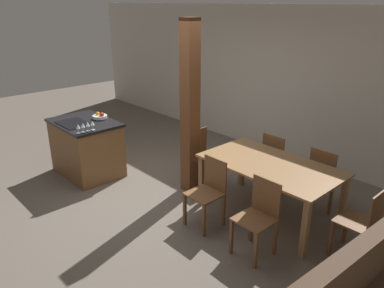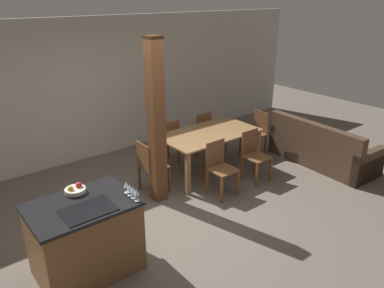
{
  "view_description": "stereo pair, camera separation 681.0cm",
  "coord_description": "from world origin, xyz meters",
  "px_view_note": "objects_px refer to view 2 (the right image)",
  "views": [
    {
      "loc": [
        4.05,
        -2.96,
        2.75
      ],
      "look_at": [
        0.6,
        0.2,
        0.95
      ],
      "focal_mm": 35.0,
      "sensor_mm": 36.0,
      "label": 1
    },
    {
      "loc": [
        -2.69,
        -3.91,
        3.09
      ],
      "look_at": [
        0.6,
        0.2,
        0.95
      ],
      "focal_mm": 35.0,
      "sensor_mm": 36.0,
      "label": 2
    }
  ],
  "objects_px": {
    "wine_glass_end": "(126,185)",
    "dining_chair_far_left": "(167,141)",
    "couch": "(321,150)",
    "kitchen_island": "(85,238)",
    "wine_glass_far": "(130,187)",
    "dining_chair_far_right": "(200,132)",
    "dining_table": "(209,137)",
    "timber_post": "(156,124)",
    "wine_glass_near": "(137,193)",
    "dining_chair_near_left": "(220,167)",
    "dining_chair_head_end": "(150,166)",
    "dining_chair_near_right": "(254,154)",
    "wine_glass_middle": "(133,190)",
    "fruit_bowl": "(75,190)",
    "dining_chair_foot_end": "(256,132)"
  },
  "relations": [
    {
      "from": "wine_glass_end",
      "to": "dining_chair_foot_end",
      "type": "relative_size",
      "value": 0.16
    },
    {
      "from": "wine_glass_near",
      "to": "dining_chair_near_left",
      "type": "relative_size",
      "value": 0.16
    },
    {
      "from": "wine_glass_end",
      "to": "dining_chair_far_left",
      "type": "relative_size",
      "value": 0.16
    },
    {
      "from": "dining_chair_far_right",
      "to": "dining_chair_head_end",
      "type": "distance_m",
      "value": 1.82
    },
    {
      "from": "wine_glass_end",
      "to": "dining_chair_head_end",
      "type": "height_order",
      "value": "wine_glass_end"
    },
    {
      "from": "dining_chair_near_left",
      "to": "dining_chair_head_end",
      "type": "xyz_separation_m",
      "value": [
        -0.86,
        0.73,
        0.0
      ]
    },
    {
      "from": "dining_chair_head_end",
      "to": "couch",
      "type": "bearing_deg",
      "value": -108.97
    },
    {
      "from": "kitchen_island",
      "to": "wine_glass_near",
      "type": "height_order",
      "value": "wine_glass_near"
    },
    {
      "from": "wine_glass_far",
      "to": "timber_post",
      "type": "relative_size",
      "value": 0.06
    },
    {
      "from": "wine_glass_end",
      "to": "dining_chair_far_left",
      "type": "height_order",
      "value": "wine_glass_end"
    },
    {
      "from": "timber_post",
      "to": "wine_glass_middle",
      "type": "bearing_deg",
      "value": -133.35
    },
    {
      "from": "wine_glass_end",
      "to": "wine_glass_near",
      "type": "bearing_deg",
      "value": -90.0
    },
    {
      "from": "wine_glass_far",
      "to": "dining_chair_far_right",
      "type": "bearing_deg",
      "value": 36.71
    },
    {
      "from": "wine_glass_middle",
      "to": "dining_chair_near_right",
      "type": "distance_m",
      "value": 2.89
    },
    {
      "from": "wine_glass_far",
      "to": "dining_chair_near_right",
      "type": "height_order",
      "value": "wine_glass_far"
    },
    {
      "from": "wine_glass_far",
      "to": "dining_chair_head_end",
      "type": "relative_size",
      "value": 0.16
    },
    {
      "from": "dining_chair_far_left",
      "to": "dining_chair_far_right",
      "type": "relative_size",
      "value": 1.0
    },
    {
      "from": "wine_glass_middle",
      "to": "dining_chair_far_right",
      "type": "bearing_deg",
      "value": 37.73
    },
    {
      "from": "fruit_bowl",
      "to": "wine_glass_near",
      "type": "xyz_separation_m",
      "value": [
        0.46,
        -0.61,
        0.07
      ]
    },
    {
      "from": "dining_chair_head_end",
      "to": "dining_table",
      "type": "bearing_deg",
      "value": -90.0
    },
    {
      "from": "wine_glass_end",
      "to": "dining_chair_head_end",
      "type": "distance_m",
      "value": 1.75
    },
    {
      "from": "wine_glass_middle",
      "to": "dining_chair_head_end",
      "type": "height_order",
      "value": "wine_glass_middle"
    },
    {
      "from": "dining_chair_near_right",
      "to": "couch",
      "type": "distance_m",
      "value": 1.57
    },
    {
      "from": "dining_chair_near_left",
      "to": "fruit_bowl",
      "type": "bearing_deg",
      "value": -176.86
    },
    {
      "from": "timber_post",
      "to": "dining_chair_head_end",
      "type": "bearing_deg",
      "value": 87.2
    },
    {
      "from": "wine_glass_middle",
      "to": "wine_glass_far",
      "type": "distance_m",
      "value": 0.08
    },
    {
      "from": "kitchen_island",
      "to": "wine_glass_near",
      "type": "bearing_deg",
      "value": -33.99
    },
    {
      "from": "wine_glass_end",
      "to": "kitchen_island",
      "type": "bearing_deg",
      "value": 167.55
    },
    {
      "from": "kitchen_island",
      "to": "wine_glass_middle",
      "type": "bearing_deg",
      "value": -27.61
    },
    {
      "from": "dining_chair_foot_end",
      "to": "dining_chair_far_left",
      "type": "bearing_deg",
      "value": -113.79
    },
    {
      "from": "dining_chair_near_right",
      "to": "dining_chair_far_right",
      "type": "bearing_deg",
      "value": 90.0
    },
    {
      "from": "kitchen_island",
      "to": "dining_chair_near_left",
      "type": "height_order",
      "value": "kitchen_island"
    },
    {
      "from": "kitchen_island",
      "to": "wine_glass_end",
      "type": "relative_size",
      "value": 8.16
    },
    {
      "from": "kitchen_island",
      "to": "dining_chair_near_right",
      "type": "xyz_separation_m",
      "value": [
        3.27,
        0.4,
        0.02
      ]
    },
    {
      "from": "dining_table",
      "to": "dining_chair_far_left",
      "type": "relative_size",
      "value": 2.0
    },
    {
      "from": "kitchen_island",
      "to": "dining_chair_far_right",
      "type": "height_order",
      "value": "kitchen_island"
    },
    {
      "from": "wine_glass_far",
      "to": "dining_chair_near_left",
      "type": "bearing_deg",
      "value": 16.81
    },
    {
      "from": "dining_chair_far_left",
      "to": "couch",
      "type": "relative_size",
      "value": 0.43
    },
    {
      "from": "wine_glass_end",
      "to": "dining_chair_head_end",
      "type": "relative_size",
      "value": 0.16
    },
    {
      "from": "dining_table",
      "to": "dining_chair_near_right",
      "type": "relative_size",
      "value": 2.0
    },
    {
      "from": "wine_glass_near",
      "to": "dining_chair_head_end",
      "type": "bearing_deg",
      "value": 53.46
    },
    {
      "from": "wine_glass_near",
      "to": "dining_chair_far_left",
      "type": "relative_size",
      "value": 0.16
    },
    {
      "from": "dining_chair_head_end",
      "to": "wine_glass_middle",
      "type": "bearing_deg",
      "value": 141.98
    },
    {
      "from": "kitchen_island",
      "to": "wine_glass_far",
      "type": "distance_m",
      "value": 0.79
    },
    {
      "from": "wine_glass_near",
      "to": "dining_chair_near_left",
      "type": "distance_m",
      "value": 2.17
    },
    {
      "from": "timber_post",
      "to": "couch",
      "type": "bearing_deg",
      "value": -14.72
    },
    {
      "from": "wine_glass_middle",
      "to": "wine_glass_end",
      "type": "height_order",
      "value": "same"
    },
    {
      "from": "fruit_bowl",
      "to": "wine_glass_middle",
      "type": "height_order",
      "value": "wine_glass_middle"
    },
    {
      "from": "dining_table",
      "to": "timber_post",
      "type": "distance_m",
      "value": 1.43
    },
    {
      "from": "dining_chair_near_left",
      "to": "dining_chair_head_end",
      "type": "bearing_deg",
      "value": 139.58
    }
  ]
}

